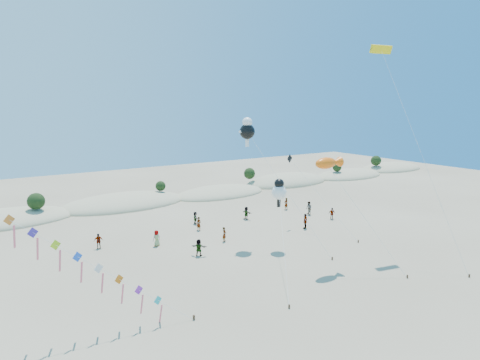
# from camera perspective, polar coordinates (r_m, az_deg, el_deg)

# --- Properties ---
(dune_ridge) EXTENTS (145.30, 11.49, 5.57)m
(dune_ridge) POSITION_cam_1_polar(r_m,az_deg,el_deg) (63.54, -15.23, -3.22)
(dune_ridge) COLOR tan
(dune_ridge) RESTS_ON ground
(fish_kite) EXTENTS (5.15, 7.02, 10.17)m
(fish_kite) POSITION_cam_1_polar(r_m,az_deg,el_deg) (37.45, 12.50, 2.37)
(fish_kite) COLOR #3F2D1E
(fish_kite) RESTS_ON ground
(cartoon_kite_low) EXTENTS (8.28, 11.72, 7.38)m
(cartoon_kite_low) POSITION_cam_1_polar(r_m,az_deg,el_deg) (41.70, 5.58, -1.51)
(cartoon_kite_low) COLOR #3F2D1E
(cartoon_kite_low) RESTS_ON ground
(cartoon_kite_high) EXTENTS (4.74, 10.32, 13.58)m
(cartoon_kite_high) POSITION_cam_1_polar(r_m,az_deg,el_deg) (42.95, 1.05, 7.14)
(cartoon_kite_high) COLOR #3F2D1E
(cartoon_kite_high) RESTS_ON ground
(parafoil_kite) EXTENTS (2.51, 11.68, 20.86)m
(parafoil_kite) POSITION_cam_1_polar(r_m,az_deg,el_deg) (44.98, 19.57, 16.71)
(parafoil_kite) COLOR #3F2D1E
(parafoil_kite) RESTS_ON ground
(dark_kite) EXTENTS (2.41, 9.99, 8.90)m
(dark_kite) POSITION_cam_1_polar(r_m,az_deg,el_deg) (48.81, 9.23, 0.41)
(dark_kite) COLOR #3F2D1E
(dark_kite) RESTS_ON ground
(beachgoers) EXTENTS (29.70, 11.67, 1.87)m
(beachgoers) POSITION_cam_1_polar(r_m,az_deg,el_deg) (48.84, -0.13, -6.05)
(beachgoers) COLOR slate
(beachgoers) RESTS_ON ground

